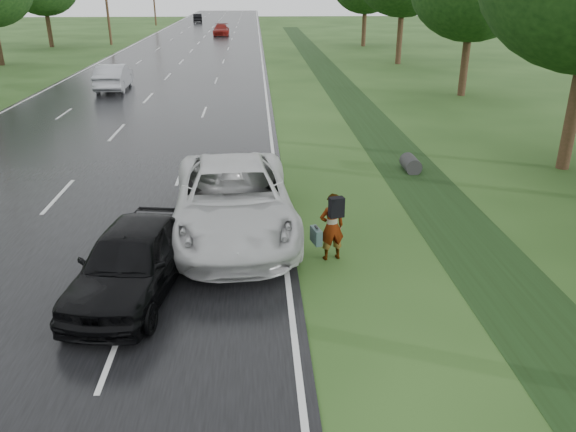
# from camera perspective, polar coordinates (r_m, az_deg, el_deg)

# --- Properties ---
(road) EXTENTS (14.00, 180.00, 0.04)m
(road) POSITION_cam_1_polar(r_m,az_deg,el_deg) (54.23, -10.15, 15.81)
(road) COLOR black
(road) RESTS_ON ground
(edge_stripe_east) EXTENTS (0.12, 180.00, 0.01)m
(edge_stripe_east) POSITION_cam_1_polar(r_m,az_deg,el_deg) (53.89, -2.72, 16.10)
(edge_stripe_east) COLOR silver
(edge_stripe_east) RESTS_ON road
(edge_stripe_west) EXTENTS (0.12, 180.00, 0.01)m
(edge_stripe_west) POSITION_cam_1_polar(r_m,az_deg,el_deg) (55.40, -17.35, 15.33)
(edge_stripe_west) COLOR silver
(edge_stripe_west) RESTS_ON road
(center_line) EXTENTS (0.12, 180.00, 0.01)m
(center_line) POSITION_cam_1_polar(r_m,az_deg,el_deg) (54.23, -10.15, 15.83)
(center_line) COLOR silver
(center_line) RESTS_ON road
(drainage_ditch) EXTENTS (2.20, 120.00, 0.56)m
(drainage_ditch) POSITION_cam_1_polar(r_m,az_deg,el_deg) (28.43, 7.80, 10.06)
(drainage_ditch) COLOR black
(drainage_ditch) RESTS_ON ground
(pedestrian) EXTENTS (0.84, 0.64, 1.66)m
(pedestrian) POSITION_cam_1_polar(r_m,az_deg,el_deg) (13.14, 4.41, -1.02)
(pedestrian) COLOR #A5998C
(pedestrian) RESTS_ON ground
(white_pickup) EXTENTS (3.41, 6.71, 1.82)m
(white_pickup) POSITION_cam_1_polar(r_m,az_deg,el_deg) (14.50, -5.57, 1.66)
(white_pickup) COLOR silver
(white_pickup) RESTS_ON road
(dark_sedan) EXTENTS (2.46, 4.68, 1.52)m
(dark_sedan) POSITION_cam_1_polar(r_m,az_deg,el_deg) (12.09, -15.55, -4.32)
(dark_sedan) COLOR black
(dark_sedan) RESTS_ON road
(silver_sedan) EXTENTS (1.85, 4.76, 1.55)m
(silver_sedan) POSITION_cam_1_polar(r_m,az_deg,el_deg) (36.83, -17.29, 13.34)
(silver_sedan) COLOR #9B9DA4
(silver_sedan) RESTS_ON road
(far_car_red) EXTENTS (1.94, 4.70, 1.36)m
(far_car_red) POSITION_cam_1_polar(r_m,az_deg,el_deg) (74.35, -6.81, 18.28)
(far_car_red) COLOR maroon
(far_car_red) RESTS_ON road
(far_car_dark) EXTENTS (1.90, 4.21, 1.34)m
(far_car_dark) POSITION_cam_1_polar(r_m,az_deg,el_deg) (101.12, -9.20, 19.25)
(far_car_dark) COLOR black
(far_car_dark) RESTS_ON road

